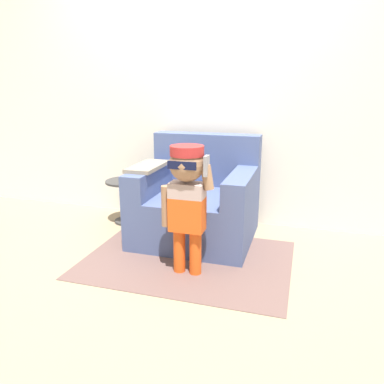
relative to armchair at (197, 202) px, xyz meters
name	(u,v)px	position (x,y,z in m)	size (l,w,h in m)	color
ground_plane	(173,244)	(-0.14, -0.23, -0.30)	(10.00, 10.00, 0.00)	#998466
wall_back	(198,80)	(-0.14, 0.49, 1.00)	(10.00, 0.05, 2.60)	silver
armchair	(197,202)	(0.00, 0.00, 0.00)	(0.96, 0.86, 0.85)	#475684
person_child	(187,190)	(0.12, -0.65, 0.29)	(0.36, 0.27, 0.88)	#E05119
side_table	(126,197)	(-0.73, 0.15, -0.06)	(0.37, 0.37, 0.41)	#333333
rug	(188,259)	(0.06, -0.45, -0.30)	(1.50, 1.10, 0.01)	brown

